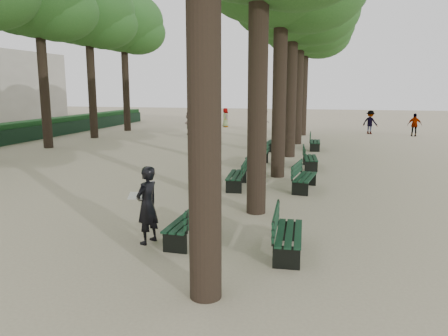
# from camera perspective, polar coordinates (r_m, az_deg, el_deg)

# --- Properties ---
(ground) EXTENTS (120.00, 120.00, 0.00)m
(ground) POSITION_cam_1_polar(r_m,az_deg,el_deg) (9.65, -7.79, -10.08)
(ground) COLOR tan
(ground) RESTS_ON ground
(tree_central_4) EXTENTS (6.00, 6.00, 9.95)m
(tree_central_4) POSITION_cam_1_polar(r_m,az_deg,el_deg) (26.79, 10.03, 19.58)
(tree_central_4) COLOR #33261C
(tree_central_4) RESTS_ON ground
(tree_central_5) EXTENTS (6.00, 6.00, 9.95)m
(tree_central_5) POSITION_cam_1_polar(r_m,az_deg,el_deg) (31.73, 10.64, 18.12)
(tree_central_5) COLOR #33261C
(tree_central_5) RESTS_ON ground
(tree_far_4) EXTENTS (6.00, 6.00, 10.45)m
(tree_far_4) POSITION_cam_1_polar(r_m,az_deg,el_deg) (30.90, -17.38, 18.97)
(tree_far_4) COLOR #33261C
(tree_far_4) RESTS_ON ground
(tree_far_5) EXTENTS (6.00, 6.00, 10.45)m
(tree_far_5) POSITION_cam_1_polar(r_m,az_deg,el_deg) (35.26, -13.02, 18.07)
(tree_far_5) COLOR #33261C
(tree_far_5) RESTS_ON ground
(bench_left_0) EXTENTS (0.61, 1.81, 0.92)m
(bench_left_0) POSITION_cam_1_polar(r_m,az_deg,el_deg) (9.85, -4.82, -7.89)
(bench_left_0) COLOR black
(bench_left_0) RESTS_ON ground
(bench_left_1) EXTENTS (0.73, 1.84, 0.92)m
(bench_left_1) POSITION_cam_1_polar(r_m,az_deg,el_deg) (14.81, 1.65, -1.57)
(bench_left_1) COLOR black
(bench_left_1) RESTS_ON ground
(bench_left_2) EXTENTS (0.81, 1.86, 0.92)m
(bench_left_2) POSITION_cam_1_polar(r_m,az_deg,el_deg) (19.02, 4.37, 1.12)
(bench_left_2) COLOR black
(bench_left_2) RESTS_ON ground
(bench_left_3) EXTENTS (0.65, 1.83, 0.92)m
(bench_left_3) POSITION_cam_1_polar(r_m,az_deg,el_deg) (23.81, 6.27, 2.99)
(bench_left_3) COLOR black
(bench_left_3) RESTS_ON ground
(bench_right_0) EXTENTS (0.67, 1.83, 0.92)m
(bench_right_0) POSITION_cam_1_polar(r_m,az_deg,el_deg) (9.15, 8.39, -9.44)
(bench_right_0) COLOR black
(bench_right_0) RESTS_ON ground
(bench_right_1) EXTENTS (0.78, 1.86, 0.92)m
(bench_right_1) POSITION_cam_1_polar(r_m,az_deg,el_deg) (14.71, 10.48, -1.83)
(bench_right_1) COLOR black
(bench_right_1) RESTS_ON ground
(bench_right_2) EXTENTS (0.75, 1.85, 0.92)m
(bench_right_2) POSITION_cam_1_polar(r_m,az_deg,el_deg) (18.68, 11.19, 0.77)
(bench_right_2) COLOR black
(bench_right_2) RESTS_ON ground
(bench_right_3) EXTENTS (0.63, 1.82, 0.92)m
(bench_right_3) POSITION_cam_1_polar(r_m,az_deg,el_deg) (24.31, 11.79, 2.99)
(bench_right_3) COLOR black
(bench_right_3) RESTS_ON ground
(man_with_map) EXTENTS (0.70, 0.76, 1.72)m
(man_with_map) POSITION_cam_1_polar(r_m,az_deg,el_deg) (9.64, -10.00, -4.79)
(man_with_map) COLOR black
(man_with_map) RESTS_ON ground
(pedestrian_e) EXTENTS (0.63, 1.50, 1.58)m
(pedestrian_e) POSITION_cam_1_polar(r_m,az_deg,el_deg) (31.68, -4.59, 5.84)
(pedestrian_e) COLOR #262628
(pedestrian_e) RESTS_ON ground
(pedestrian_c) EXTENTS (0.95, 0.40, 1.58)m
(pedestrian_c) POSITION_cam_1_polar(r_m,az_deg,el_deg) (33.03, 23.64, 5.18)
(pedestrian_c) COLOR #262628
(pedestrian_c) RESTS_ON ground
(pedestrian_d) EXTENTS (0.71, 0.83, 1.61)m
(pedestrian_d) POSITION_cam_1_polar(r_m,az_deg,el_deg) (37.35, 0.18, 6.61)
(pedestrian_d) COLOR #262628
(pedestrian_d) RESTS_ON ground
(pedestrian_b) EXTENTS (1.13, 0.83, 1.70)m
(pedestrian_b) POSITION_cam_1_polar(r_m,az_deg,el_deg) (33.58, 18.55, 5.70)
(pedestrian_b) COLOR #262628
(pedestrian_b) RESTS_ON ground
(pedestrian_a) EXTENTS (0.35, 0.81, 1.65)m
(pedestrian_a) POSITION_cam_1_polar(r_m,az_deg,el_deg) (33.24, 5.41, 6.10)
(pedestrian_a) COLOR #262628
(pedestrian_a) RESTS_ON ground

